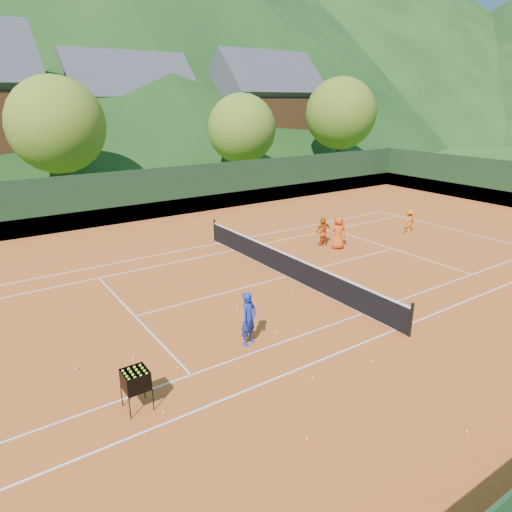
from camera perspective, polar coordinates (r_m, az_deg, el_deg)
ground at (r=18.58m, az=3.94°, el=-2.60°), size 400.00×400.00×0.00m
clay_court at (r=18.57m, az=3.95°, el=-2.58°), size 40.00×24.00×0.02m
coach at (r=13.30m, az=-0.92°, el=-7.81°), size 0.69×0.59×1.62m
student_a at (r=22.53m, az=8.19°, el=2.95°), size 0.73×0.62×1.30m
student_b at (r=22.58m, az=8.42°, el=3.13°), size 0.86×0.44×1.42m
student_c at (r=22.07m, az=10.26°, el=2.91°), size 0.91×0.74×1.60m
student_d at (r=25.56m, az=18.56°, el=4.10°), size 0.89×0.55×1.32m
tennis_ball_0 at (r=13.32m, az=-15.08°, el=-12.31°), size 0.07×0.07×0.07m
tennis_ball_1 at (r=13.19m, az=14.41°, el=-12.57°), size 0.07×0.07×0.07m
tennis_ball_2 at (r=16.35m, az=15.18°, el=-6.18°), size 0.07×0.07×0.07m
tennis_ball_3 at (r=11.45m, az=24.84°, el=-19.31°), size 0.07×0.07×0.07m
tennis_ball_4 at (r=12.69m, az=-9.70°, el=-13.55°), size 0.07×0.07×0.07m
tennis_ball_5 at (r=17.30m, az=4.68°, el=-4.11°), size 0.07×0.07×0.07m
tennis_ball_6 at (r=15.20m, az=16.94°, el=-8.36°), size 0.07×0.07×0.07m
tennis_ball_7 at (r=14.14m, az=2.66°, el=-9.64°), size 0.07×0.07×0.07m
tennis_ball_8 at (r=15.17m, az=26.23°, el=-9.65°), size 0.07×0.07×0.07m
tennis_ball_10 at (r=15.86m, az=-2.26°, el=-6.30°), size 0.07×0.07×0.07m
tennis_ball_11 at (r=11.20m, az=-11.42°, el=-18.66°), size 0.07×0.07×0.07m
tennis_ball_12 at (r=15.62m, az=20.86°, el=-8.05°), size 0.07×0.07×0.07m
tennis_ball_13 at (r=18.07m, az=9.85°, el=-3.30°), size 0.07×0.07×0.07m
tennis_ball_14 at (r=19.75m, az=28.93°, el=-3.54°), size 0.07×0.07×0.07m
tennis_ball_15 at (r=14.45m, az=-0.54°, el=-8.94°), size 0.07×0.07×0.07m
tennis_ball_16 at (r=15.65m, az=-2.40°, el=-6.66°), size 0.07×0.07×0.07m
tennis_ball_17 at (r=12.21m, az=7.13°, el=-14.86°), size 0.07×0.07×0.07m
tennis_ball_18 at (r=19.39m, az=19.34°, el=-2.57°), size 0.07×0.07×0.07m
tennis_ball_19 at (r=12.20m, az=-14.57°, el=-15.43°), size 0.07×0.07×0.07m
tennis_ball_20 at (r=10.41m, az=6.41°, el=-21.74°), size 0.07×0.07×0.07m
tennis_ball_21 at (r=13.37m, az=-21.48°, el=-12.93°), size 0.07×0.07×0.07m
court_lines at (r=18.57m, az=3.95°, el=-2.54°), size 23.83×11.03×0.00m
tennis_net at (r=18.39m, az=3.98°, el=-1.10°), size 0.10×12.07×1.10m
perimeter_fence at (r=18.15m, az=4.03°, el=1.12°), size 40.40×24.24×3.00m
ball_hopper at (r=11.10m, az=-14.82°, el=-14.82°), size 0.57×0.57×1.00m
chalet_mid at (r=50.42m, az=-15.46°, el=16.28°), size 12.65×8.82×11.45m
chalet_right at (r=53.31m, az=1.04°, el=17.33°), size 11.50×8.82×11.91m
tree_b at (r=34.23m, az=-23.66°, el=14.76°), size 6.40×6.40×8.40m
tree_c at (r=38.64m, az=-1.77°, el=15.62°), size 5.60×5.60×7.35m
tree_d at (r=46.88m, az=10.55°, el=17.12°), size 6.80×6.80×8.93m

